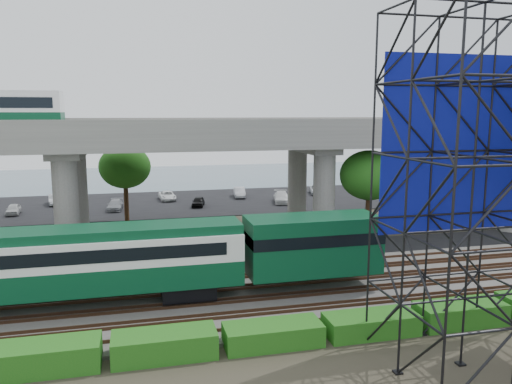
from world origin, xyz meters
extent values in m
plane|color=#474233|center=(0.00, 0.00, 0.00)|extent=(140.00, 140.00, 0.00)
cube|color=slate|center=(0.00, 2.00, 0.10)|extent=(90.00, 12.00, 0.20)
cube|color=black|center=(0.00, 10.50, 0.04)|extent=(90.00, 5.00, 0.08)
cube|color=black|center=(0.00, 34.00, 0.04)|extent=(90.00, 18.00, 0.08)
cube|color=#405B6A|center=(0.00, 56.00, 0.01)|extent=(140.00, 40.00, 0.03)
cube|color=#472D1E|center=(0.00, -2.72, 0.28)|extent=(90.00, 0.08, 0.16)
cube|color=#472D1E|center=(0.00, -1.28, 0.28)|extent=(90.00, 0.08, 0.16)
cube|color=#472D1E|center=(0.00, -0.72, 0.28)|extent=(90.00, 0.08, 0.16)
cube|color=#472D1E|center=(0.00, 0.72, 0.28)|extent=(90.00, 0.08, 0.16)
cube|color=#472D1E|center=(0.00, 1.28, 0.28)|extent=(90.00, 0.08, 0.16)
cube|color=#472D1E|center=(0.00, 2.72, 0.28)|extent=(90.00, 0.08, 0.16)
cube|color=#472D1E|center=(0.00, 3.28, 0.28)|extent=(90.00, 0.08, 0.16)
cube|color=#472D1E|center=(0.00, 4.72, 0.28)|extent=(90.00, 0.08, 0.16)
cube|color=#472D1E|center=(0.00, 5.28, 0.28)|extent=(90.00, 0.08, 0.16)
cube|color=#472D1E|center=(0.00, 6.72, 0.28)|extent=(90.00, 0.08, 0.16)
cube|color=black|center=(-2.30, 2.00, 0.81)|extent=(3.00, 2.20, 0.90)
cube|color=#094326|center=(-8.80, 2.00, 1.96)|extent=(19.00, 3.00, 1.40)
cube|color=white|center=(-8.80, 2.00, 3.41)|extent=(19.00, 3.00, 1.50)
cube|color=#094326|center=(-8.80, 2.00, 4.41)|extent=(19.00, 2.60, 0.50)
cube|color=black|center=(-7.80, 2.00, 3.46)|extent=(15.00, 3.06, 0.70)
cube|color=#094326|center=(5.20, 2.00, 2.96)|extent=(8.00, 3.00, 3.40)
cube|color=#9E9B93|center=(0.00, 16.00, 8.60)|extent=(80.00, 12.00, 1.20)
cube|color=#9E9B93|center=(0.00, 10.25, 9.75)|extent=(80.00, 0.50, 1.10)
cube|color=#9E9B93|center=(0.00, 21.75, 9.75)|extent=(80.00, 0.50, 1.10)
cylinder|color=#9E9B93|center=(-10.00, 12.50, 4.00)|extent=(1.80, 1.80, 8.00)
cylinder|color=#9E9B93|center=(-10.00, 19.50, 4.00)|extent=(1.80, 1.80, 8.00)
cube|color=#9E9B93|center=(-10.00, 16.00, 7.70)|extent=(2.40, 9.00, 0.60)
cylinder|color=#9E9B93|center=(10.00, 12.50, 4.00)|extent=(1.80, 1.80, 8.00)
cylinder|color=#9E9B93|center=(10.00, 19.50, 4.00)|extent=(1.80, 1.80, 8.00)
cube|color=#9E9B93|center=(10.00, 16.00, 7.70)|extent=(2.40, 9.00, 0.60)
cylinder|color=#9E9B93|center=(28.00, 12.50, 4.00)|extent=(1.80, 1.80, 8.00)
cylinder|color=#9E9B93|center=(28.00, 19.50, 4.00)|extent=(1.80, 1.80, 8.00)
cube|color=#9E9B93|center=(28.00, 16.00, 7.70)|extent=(2.40, 9.00, 0.60)
cube|color=#0D1590|center=(9.90, -4.95, 9.30)|extent=(8.10, 0.08, 8.25)
cube|color=black|center=(9.90, -8.00, 0.04)|extent=(9.36, 6.36, 0.08)
cube|color=#195F15|center=(-9.00, -4.30, 0.60)|extent=(4.60, 1.80, 1.20)
cube|color=#195F15|center=(-4.00, -4.30, 0.58)|extent=(4.60, 1.80, 1.15)
cube|color=#195F15|center=(1.00, -4.30, 0.52)|extent=(4.60, 1.80, 1.03)
cube|color=#195F15|center=(6.00, -4.30, 0.51)|extent=(4.60, 1.80, 1.01)
cube|color=#195F15|center=(11.00, -4.30, 0.56)|extent=(4.60, 1.80, 1.12)
cylinder|color=#382314|center=(14.00, 12.50, 2.40)|extent=(0.44, 0.44, 4.80)
ellipsoid|color=#195F15|center=(14.00, 12.50, 5.60)|extent=(4.94, 4.94, 4.18)
cylinder|color=#382314|center=(-6.00, 24.00, 2.40)|extent=(0.44, 0.44, 4.80)
ellipsoid|color=#195F15|center=(-6.00, 24.00, 5.60)|extent=(4.94, 4.94, 4.18)
imported|color=black|center=(-14.10, 10.94, 0.80)|extent=(5.60, 3.42, 1.45)
imported|color=silver|center=(-17.77, 31.00, 0.63)|extent=(1.49, 3.28, 1.09)
imported|color=#A0A3A7|center=(-14.39, 36.00, 0.68)|extent=(1.82, 3.79, 1.20)
imported|color=gray|center=(-7.37, 31.00, 0.63)|extent=(1.78, 3.85, 1.09)
imported|color=white|center=(-1.35, 36.00, 0.63)|extent=(2.14, 4.08, 1.10)
imported|color=black|center=(1.87, 31.00, 0.62)|extent=(1.99, 3.40, 1.09)
imported|color=#B3B5BC|center=(7.76, 36.00, 0.70)|extent=(1.80, 3.92, 1.25)
imported|color=silver|center=(11.89, 31.00, 0.72)|extent=(2.74, 4.73, 1.29)
imported|color=#BABEC2|center=(18.29, 36.00, 0.64)|extent=(2.82, 4.39, 1.13)
camera|label=1|loc=(-4.94, -25.47, 10.80)|focal=35.00mm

